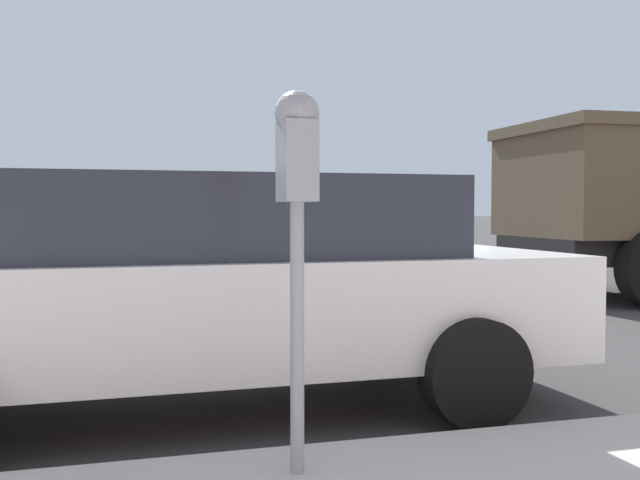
{
  "coord_description": "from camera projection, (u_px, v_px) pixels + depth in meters",
  "views": [
    {
      "loc": [
        -5.62,
        1.0,
        1.26
      ],
      "look_at": [
        -2.29,
        0.02,
        1.12
      ],
      "focal_mm": 42.0,
      "sensor_mm": 36.0,
      "label": 1
    }
  ],
  "objects": [
    {
      "name": "parking_meter",
      "position": [
        297.0,
        181.0,
        3.15
      ],
      "size": [
        0.21,
        0.19,
        1.63
      ],
      "color": "gray",
      "rests_on": "sidewalk"
    },
    {
      "name": "ground_plane",
      "position": [
        239.0,
        374.0,
        5.73
      ],
      "size": [
        220.0,
        220.0,
        0.0
      ],
      "primitive_type": "plane",
      "color": "#3D3A3A"
    },
    {
      "name": "car_white",
      "position": [
        208.0,
        285.0,
        4.76
      ],
      "size": [
        2.1,
        4.7,
        1.46
      ],
      "rotation": [
        0.0,
        0.0,
        0.01
      ],
      "color": "silver",
      "rests_on": "ground_plane"
    }
  ]
}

